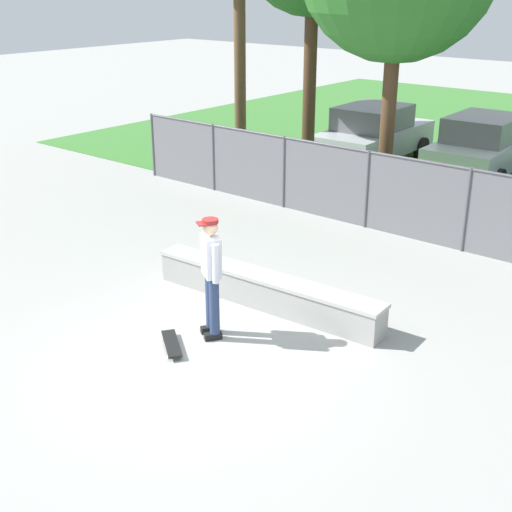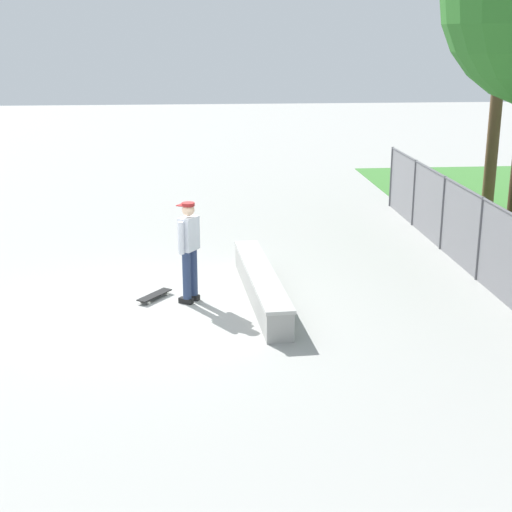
# 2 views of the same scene
# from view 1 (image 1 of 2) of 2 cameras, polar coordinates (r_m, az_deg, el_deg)

# --- Properties ---
(ground_plane) EXTENTS (80.00, 80.00, 0.00)m
(ground_plane) POSITION_cam_1_polar(r_m,az_deg,el_deg) (9.75, -4.79, -8.55)
(ground_plane) COLOR #9E9E99
(concrete_ledge) EXTENTS (4.20, 0.72, 0.54)m
(concrete_ledge) POSITION_cam_1_polar(r_m,az_deg,el_deg) (11.11, 0.79, -2.87)
(concrete_ledge) COLOR #999993
(concrete_ledge) RESTS_ON ground
(skateboarder) EXTENTS (0.52, 0.42, 1.84)m
(skateboarder) POSITION_cam_1_polar(r_m,az_deg,el_deg) (9.90, -3.72, -1.34)
(skateboarder) COLOR black
(skateboarder) RESTS_ON ground
(skateboard) EXTENTS (0.76, 0.63, 0.09)m
(skateboard) POSITION_cam_1_polar(r_m,az_deg,el_deg) (10.03, -7.02, -7.23)
(skateboard) COLOR black
(skateboard) RESTS_ON ground
(chainlink_fence) EXTENTS (15.48, 0.07, 1.67)m
(chainlink_fence) POSITION_cam_1_polar(r_m,az_deg,el_deg) (14.18, 13.05, 4.89)
(chainlink_fence) COLOR #4C4C51
(chainlink_fence) RESTS_ON ground
(car_silver) EXTENTS (2.13, 4.26, 1.66)m
(car_silver) POSITION_cam_1_polar(r_m,az_deg,el_deg) (20.17, 9.73, 9.94)
(car_silver) COLOR #B7BABF
(car_silver) RESTS_ON ground
(car_white) EXTENTS (2.13, 4.26, 1.66)m
(car_white) POSITION_cam_1_polar(r_m,az_deg,el_deg) (19.37, 18.36, 8.64)
(car_white) COLOR silver
(car_white) RESTS_ON ground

